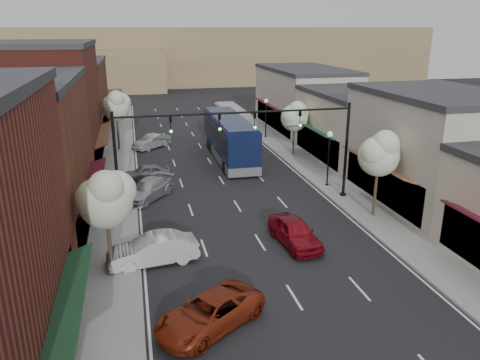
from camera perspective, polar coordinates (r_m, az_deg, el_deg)
ground at (r=25.86m, az=3.65°, el=-9.46°), size 160.00×160.00×0.00m
sidewalk_left at (r=42.16m, az=-14.76°, el=1.13°), size 2.80×73.00×0.15m
sidewalk_right at (r=44.77m, az=7.23°, el=2.57°), size 2.80×73.00×0.15m
curb_left at (r=42.13m, az=-12.86°, el=1.26°), size 0.25×73.00×0.17m
curb_right at (r=44.31m, az=5.53°, el=2.47°), size 0.25×73.00×0.17m
bldg_left_midnear at (r=29.81m, az=-27.15°, el=1.91°), size 10.14×14.10×9.40m
bldg_left_midfar at (r=43.09m, az=-23.13°, el=7.92°), size 10.14×14.10×10.90m
bldg_left_far at (r=58.92m, az=-20.50°, el=9.38°), size 10.14×18.10×8.40m
bldg_right_midnear at (r=35.54m, az=22.60°, el=3.62°), size 9.14×12.10×7.90m
bldg_right_midfar at (r=45.70m, az=13.89°, el=6.49°), size 9.14×12.10×6.40m
bldg_right_far at (r=58.26m, az=7.76°, el=9.76°), size 9.14×16.10×7.40m
hill_far at (r=112.28m, az=-9.92°, el=14.80°), size 120.00×30.00×12.00m
hill_near at (r=101.89m, az=-23.89°, el=12.13°), size 50.00×20.00×8.00m
signal_mast_right at (r=33.19m, az=9.21°, el=5.11°), size 8.22×0.46×7.00m
signal_mast_left at (r=30.82m, az=-10.61°, el=4.04°), size 8.22×0.46×7.00m
tree_right_near at (r=30.87m, az=16.71°, el=3.27°), size 2.85×2.65×5.95m
tree_right_far at (r=45.21m, az=6.73°, el=7.84°), size 2.85×2.65×5.43m
tree_left_near at (r=23.24m, az=-16.01°, el=-2.06°), size 2.85×2.65×5.69m
tree_left_far at (r=48.45m, az=-14.85°, el=8.78°), size 2.85×2.65×6.13m
lamp_post_near at (r=36.64m, az=10.80°, el=3.65°), size 0.44×0.44×4.44m
lamp_post_far at (r=52.76m, az=3.19°, el=8.31°), size 0.44×0.44×4.44m
coach_bus at (r=44.22m, az=-1.30°, el=5.19°), size 3.00×13.11×4.00m
red_hatchback at (r=27.16m, az=6.67°, el=-6.32°), size 2.31×4.74×1.56m
parked_car_a at (r=20.20m, az=-3.72°, el=-15.82°), size 5.40×4.68×1.38m
parked_car_b at (r=25.36m, az=-10.58°, el=-8.37°), size 4.91×2.25×1.56m
parked_car_c at (r=34.72m, az=-11.21°, el=-1.15°), size 4.52×5.10×1.42m
parked_car_d at (r=39.02m, az=-11.39°, el=0.92°), size 4.04×1.99×1.33m
parked_car_e at (r=49.41m, az=-10.68°, el=4.64°), size 4.23×4.06×1.43m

